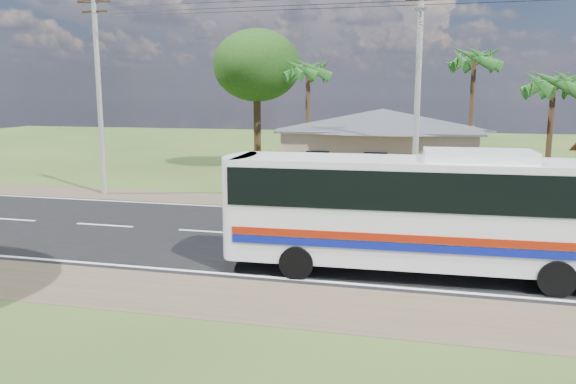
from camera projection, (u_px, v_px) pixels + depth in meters
ground at (325, 239)px, 20.49m from camera, size 120.00×120.00×0.00m
road at (325, 239)px, 20.49m from camera, size 120.00×16.00×0.03m
house at (382, 140)px, 32.23m from camera, size 12.40×10.00×5.00m
utility_poles at (410, 82)px, 25.07m from camera, size 32.80×2.22×11.00m
palm_near at (554, 84)px, 27.80m from camera, size 2.80×2.80×6.70m
palm_mid at (474, 60)px, 32.67m from camera, size 2.80×2.80×8.20m
palm_far at (308, 71)px, 35.57m from camera, size 2.80×2.80×7.70m
tree_behind_house at (257, 66)px, 38.35m from camera, size 6.00×6.00×9.61m
coach_bus at (440, 205)px, 16.06m from camera, size 12.01×2.97×3.70m
person at (528, 199)px, 23.30m from camera, size 0.75×0.57×1.85m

